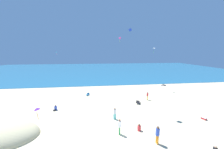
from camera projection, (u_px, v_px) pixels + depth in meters
ground_plane at (111, 102)px, 21.80m from camera, size 120.00×120.00×0.00m
ocean_water at (101, 69)px, 61.18m from camera, size 120.00×60.00×0.05m
dune_mound at (5, 137)px, 12.73m from camera, size 6.40×4.48×2.59m
beach_chair_mid_beach at (22, 129)px, 13.68m from camera, size 0.69×0.63×0.56m
beach_chair_near_camera at (138, 102)px, 20.74m from camera, size 0.88×0.87×0.61m
beach_chair_far_left at (88, 94)px, 24.70m from camera, size 0.82×0.83×0.59m
cooler_box at (204, 118)px, 16.08m from camera, size 0.54×0.66×0.25m
person_0 at (115, 113)px, 15.98m from camera, size 0.30×0.30×1.48m
person_1 at (158, 134)px, 11.66m from camera, size 0.37×0.37×1.72m
person_2 at (55, 108)px, 18.59m from camera, size 0.54×0.68×0.76m
person_3 at (139, 128)px, 13.77m from camera, size 0.45×0.66×0.77m
person_4 at (120, 126)px, 13.01m from camera, size 0.41×0.41×1.65m
person_5 at (147, 95)px, 22.40m from camera, size 0.40×0.40×1.46m
kite_purple at (37, 109)px, 9.17m from camera, size 0.42×0.49×0.89m
kite_blue at (130, 30)px, 34.54m from camera, size 0.98×0.35×1.50m
kite_magenta at (120, 38)px, 31.87m from camera, size 0.65×0.27×1.39m
kite_teal at (57, 52)px, 30.00m from camera, size 0.37×0.44×0.79m
kite_white at (154, 48)px, 28.14m from camera, size 0.55×0.55×1.26m
kite_black at (163, 85)px, 16.10m from camera, size 0.63×0.50×1.19m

